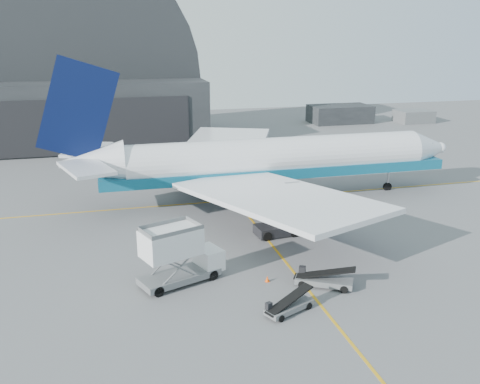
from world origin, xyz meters
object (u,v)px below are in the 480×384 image
object	(u,v)px
catering_truck	(178,255)
belt_loader_b	(323,280)
airliner	(261,161)
pushback_tug	(278,228)
belt_loader_a	(289,306)

from	to	relation	value
catering_truck	belt_loader_b	world-z (taller)	catering_truck
airliner	catering_truck	size ratio (longest dim) A/B	6.73
pushback_tug	belt_loader_b	xyz separation A→B (m)	(0.02, -12.31, -0.18)
belt_loader_a	pushback_tug	bearing A→B (deg)	49.39
belt_loader_b	catering_truck	bearing A→B (deg)	-168.03
pushback_tug	belt_loader_b	bearing A→B (deg)	-95.84
pushback_tug	belt_loader_b	distance (m)	12.31
belt_loader_a	catering_truck	bearing A→B (deg)	111.32
pushback_tug	belt_loader_a	size ratio (longest dim) A/B	1.09
pushback_tug	belt_loader_a	world-z (taller)	pushback_tug
catering_truck	pushback_tug	world-z (taller)	catering_truck
airliner	catering_truck	bearing A→B (deg)	-123.03
airliner	belt_loader_b	distance (m)	24.84
belt_loader_b	belt_loader_a	bearing A→B (deg)	-112.52
airliner	belt_loader_b	size ratio (longest dim) A/B	10.53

